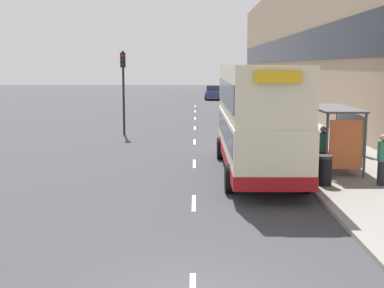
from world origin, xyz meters
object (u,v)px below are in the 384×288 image
object	(u,v)px
car_0	(213,92)
pedestrian_1	(382,159)
pedestrian_at_shelter	(322,149)
pedestrian_2	(362,135)
litter_bin	(324,170)
traffic_light_far_kerb	(123,79)
double_decker_bus_near	(257,117)
bus_shelter	(339,127)

from	to	relation	value
car_0	pedestrian_1	bearing A→B (deg)	-85.00
pedestrian_at_shelter	pedestrian_2	distance (m)	5.07
pedestrian_2	litter_bin	distance (m)	7.04
pedestrian_2	litter_bin	size ratio (longest dim) A/B	1.77
pedestrian_at_shelter	traffic_light_far_kerb	world-z (taller)	traffic_light_far_kerb
car_0	litter_bin	size ratio (longest dim) A/B	4.37
pedestrian_1	double_decker_bus_near	bearing A→B (deg)	147.72
pedestrian_at_shelter	pedestrian_2	bearing A→B (deg)	55.96
double_decker_bus_near	traffic_light_far_kerb	bearing A→B (deg)	119.54
double_decker_bus_near	pedestrian_1	size ratio (longest dim) A/B	5.78
pedestrian_1	pedestrian_at_shelter	bearing A→B (deg)	128.34
car_0	pedestrian_2	xyz separation A→B (m)	(5.56, -43.25, 0.19)
pedestrian_at_shelter	traffic_light_far_kerb	bearing A→B (deg)	126.39
pedestrian_2	traffic_light_far_kerb	world-z (taller)	traffic_light_far_kerb
pedestrian_at_shelter	pedestrian_2	size ratio (longest dim) A/B	0.99
litter_bin	traffic_light_far_kerb	size ratio (longest dim) A/B	0.20
double_decker_bus_near	pedestrian_2	world-z (taller)	double_decker_bus_near
bus_shelter	traffic_light_far_kerb	bearing A→B (deg)	130.57
double_decker_bus_near	pedestrian_2	xyz separation A→B (m)	(5.31, 3.65, -1.20)
double_decker_bus_near	car_0	bearing A→B (deg)	90.31
pedestrian_1	pedestrian_2	xyz separation A→B (m)	(1.24, 6.22, 0.04)
litter_bin	car_0	bearing A→B (deg)	92.69
car_0	traffic_light_far_kerb	bearing A→B (deg)	-100.79
pedestrian_2	traffic_light_far_kerb	distance (m)	15.04
bus_shelter	pedestrian_1	xyz separation A→B (m)	(0.78, -2.83, -0.82)
traffic_light_far_kerb	double_decker_bus_near	bearing A→B (deg)	-60.46
bus_shelter	double_decker_bus_near	xyz separation A→B (m)	(-3.30, -0.25, 0.41)
car_0	pedestrian_1	xyz separation A→B (m)	(4.33, -49.47, 0.16)
pedestrian_at_shelter	pedestrian_1	distance (m)	2.58
pedestrian_1	pedestrian_2	world-z (taller)	pedestrian_2
bus_shelter	litter_bin	distance (m)	3.32
litter_bin	bus_shelter	bearing A→B (deg)	66.74
bus_shelter	pedestrian_2	bearing A→B (deg)	59.33
pedestrian_at_shelter	litter_bin	size ratio (longest dim) A/B	1.76
bus_shelter	litter_bin	xyz separation A→B (m)	(-1.22, -2.84, -1.21)
pedestrian_2	traffic_light_far_kerb	xyz separation A→B (m)	(-12.19, 8.48, 2.37)
car_0	pedestrian_at_shelter	size ratio (longest dim) A/B	2.48
pedestrian_2	traffic_light_far_kerb	size ratio (longest dim) A/B	0.36
car_0	traffic_light_far_kerb	size ratio (longest dim) A/B	0.89
car_0	litter_bin	world-z (taller)	car_0
double_decker_bus_near	traffic_light_far_kerb	distance (m)	14.00
bus_shelter	pedestrian_1	size ratio (longest dim) A/B	2.35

